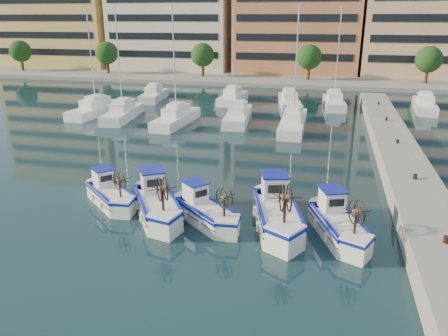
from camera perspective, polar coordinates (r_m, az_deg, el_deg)
ground at (r=24.07m, az=-6.42°, el=-6.41°), size 300.00×300.00×0.00m
quay at (r=30.43m, az=22.91°, el=-1.09°), size 3.00×60.00×1.20m
waterfront at (r=85.40m, az=15.55°, el=18.99°), size 180.00×40.00×25.60m
yacht_marina at (r=49.80m, az=1.94°, el=7.76°), size 39.01×22.15×11.50m
fishing_boat_a at (r=26.18m, az=-14.69°, el=-3.17°), size 3.87×3.68×2.45m
fishing_boat_b at (r=24.07m, az=-8.79°, el=-4.40°), size 4.01×4.82×2.94m
fishing_boat_c at (r=23.13m, az=-2.48°, el=-5.50°), size 3.99×3.76×2.52m
fishing_boat_d at (r=22.75m, az=6.93°, el=-5.58°), size 3.28×5.23×3.17m
fishing_boat_e at (r=22.40m, az=14.67°, el=-6.87°), size 3.15×4.49×2.71m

